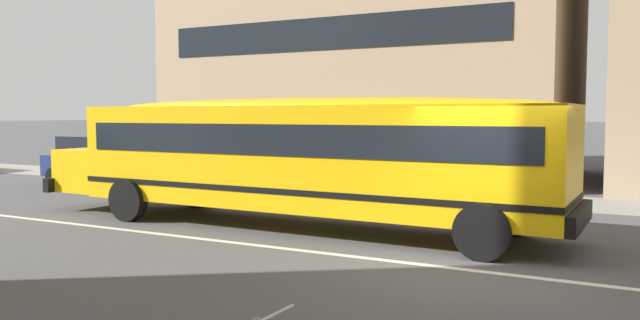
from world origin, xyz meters
The scene contains 6 objects.
ground_plane centered at (0.00, 0.00, 0.00)m, with size 400.00×400.00×0.00m, color #4C4C4F.
sidewalk_far centered at (0.00, 8.40, 0.01)m, with size 120.00×3.00×0.01m, color gray.
lane_centreline centered at (0.00, 0.00, 0.00)m, with size 110.00×0.16×0.01m, color silver.
school_bus centered at (-4.22, 1.96, 1.61)m, with size 12.14×2.96×2.71m.
parked_car_dark_blue_mid_block centered at (-13.90, 5.56, 0.84)m, with size 3.92×1.92×1.64m.
apartment_block_far_left centered at (-7.83, 14.52, 6.65)m, with size 15.07×9.30×13.30m.
Camera 1 is at (2.35, -9.40, 2.37)m, focal length 35.44 mm.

